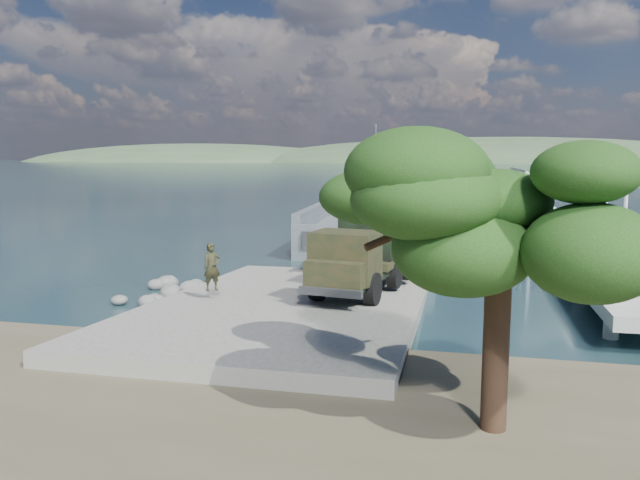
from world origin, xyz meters
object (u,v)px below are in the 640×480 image
(soldier, at_px, (212,277))
(sailboat_near, at_px, (575,221))
(sailboat_far, at_px, (573,219))
(overhang_tree, at_px, (478,209))
(military_truck, at_px, (367,245))
(landing_craft, at_px, (379,223))
(pier, at_px, (566,225))

(soldier, height_order, sailboat_near, sailboat_near)
(soldier, bearing_deg, sailboat_far, 22.55)
(soldier, bearing_deg, overhang_tree, -82.92)
(soldier, xyz_separation_m, sailboat_far, (19.20, 37.87, -1.06))
(soldier, bearing_deg, military_truck, -7.65)
(sailboat_near, bearing_deg, overhang_tree, -117.48)
(military_truck, relative_size, soldier, 4.43)
(military_truck, bearing_deg, landing_craft, 104.80)
(pier, xyz_separation_m, sailboat_near, (3.05, 15.12, -1.21))
(sailboat_near, bearing_deg, soldier, -133.75)
(pier, relative_size, overhang_tree, 6.41)
(military_truck, bearing_deg, pier, 66.92)
(sailboat_near, bearing_deg, landing_craft, -165.63)
(pier, bearing_deg, soldier, -127.89)
(landing_craft, relative_size, overhang_tree, 4.83)
(landing_craft, height_order, overhang_tree, landing_craft)
(landing_craft, xyz_separation_m, military_truck, (2.48, -22.84, 1.54))
(landing_craft, height_order, military_truck, landing_craft)
(sailboat_far, bearing_deg, pier, -95.66)
(sailboat_near, distance_m, sailboat_far, 2.22)
(military_truck, relative_size, sailboat_far, 1.20)
(pier, relative_size, sailboat_far, 6.39)
(soldier, height_order, overhang_tree, overhang_tree)
(pier, relative_size, soldier, 23.69)
(landing_craft, distance_m, sailboat_far, 19.83)
(landing_craft, relative_size, sailboat_near, 4.59)
(pier, height_order, military_truck, pier)
(pier, distance_m, soldier, 26.02)
(sailboat_far, height_order, overhang_tree, sailboat_far)
(sailboat_far, bearing_deg, military_truck, -106.91)
(military_truck, distance_m, sailboat_near, 34.88)
(landing_craft, bearing_deg, military_truck, -87.33)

